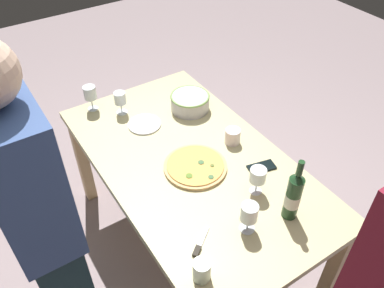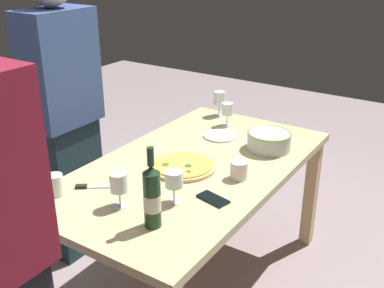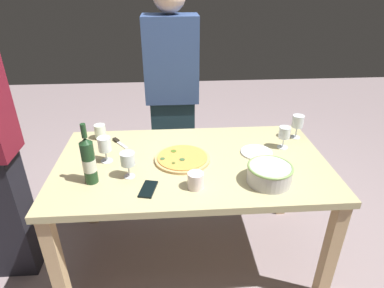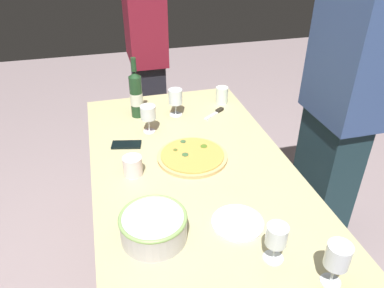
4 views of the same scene
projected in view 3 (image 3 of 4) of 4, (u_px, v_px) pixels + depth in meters
name	position (u px, v px, depth m)	size (l,w,h in m)	color
ground_plane	(192.00, 253.00, 2.29)	(8.00, 8.00, 0.00)	gray
dining_table	(192.00, 174.00, 1.98)	(1.60, 0.90, 0.75)	#C5B983
pizza	(182.00, 158.00, 1.95)	(0.33, 0.33, 0.03)	tan
serving_bowl	(270.00, 173.00, 1.73)	(0.24, 0.24, 0.10)	silver
wine_bottle	(89.00, 160.00, 1.69)	(0.07, 0.07, 0.34)	#1E4021
wine_glass_near_pizza	(284.00, 134.00, 2.04)	(0.07, 0.07, 0.14)	white
wine_glass_by_bottle	(128.00, 160.00, 1.75)	(0.08, 0.08, 0.15)	white
wine_glass_far_left	(298.00, 122.00, 2.16)	(0.08, 0.08, 0.16)	white
wine_glass_far_right	(105.00, 146.00, 1.89)	(0.08, 0.08, 0.16)	white
cup_amber	(100.00, 132.00, 2.18)	(0.07, 0.07, 0.10)	white
cup_ceramic	(195.00, 180.00, 1.68)	(0.08, 0.08, 0.09)	white
side_plate	(256.00, 152.00, 2.03)	(0.20, 0.20, 0.01)	white
cell_phone	(148.00, 189.00, 1.68)	(0.07, 0.14, 0.01)	black
pizza_knife	(118.00, 142.00, 2.14)	(0.11, 0.14, 0.02)	silver
person_host	(172.00, 96.00, 2.58)	(0.40, 0.24, 1.71)	#1C343B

